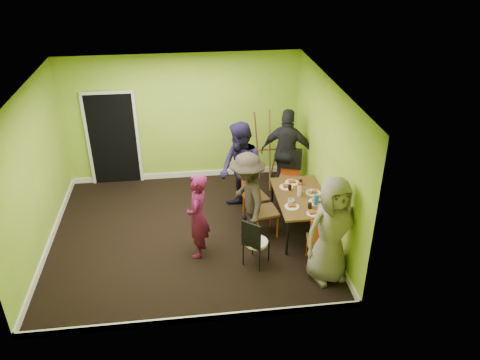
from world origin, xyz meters
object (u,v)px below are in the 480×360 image
Objects in this scene: thermos at (299,190)px; blue_bottle at (316,200)px; easel at (268,148)px; chair_bentwood at (254,241)px; person_standing at (198,216)px; chair_back_end at (291,164)px; orange_bottle at (301,191)px; dining_table at (301,199)px; chair_front_end at (320,239)px; person_left_near at (248,198)px; person_back_end at (287,152)px; chair_left_far at (252,194)px; chair_left_near at (260,207)px; person_left_far at (241,171)px; person_front_end at (332,231)px.

thermos is 0.41m from blue_bottle.
blue_bottle is (0.45, -2.19, -0.01)m from easel.
chair_bentwood is 1.03m from person_standing.
chair_back_end is at bearing -57.73° from easel.
easel is at bearing 158.13° from person_standing.
thermos is 0.12m from orange_bottle.
chair_back_end is at bearing 86.02° from dining_table.
dining_table is 1.53× the size of chair_front_end.
person_left_near is 0.91× the size of person_back_end.
chair_bentwood is (-0.16, -1.40, -0.07)m from chair_left_far.
easel reaches higher than chair_bentwood.
easel is at bearing 99.11° from orange_bottle.
chair_front_end is (-0.02, -2.33, -0.20)m from chair_back_end.
chair_bentwood is 0.87m from person_left_near.
person_standing reaches higher than chair_bentwood.
chair_left_far is 1.41m from chair_bentwood.
chair_left_near is 0.88m from person_left_far.
chair_left_far is 0.53× the size of person_left_far.
person_left_near reaches higher than chair_left_far.
chair_front_end is (0.07, -1.05, -0.15)m from dining_table.
chair_left_near is 1.61m from person_front_end.
chair_left_near is at bearing -4.28° from person_left_far.
chair_front_end is at bearing 13.02° from chair_left_far.
chair_left_near is 5.24× the size of blue_bottle.
dining_table is 1.01m from person_left_near.
dining_table is at bearing -81.65° from easel.
person_left_near is 1.87m from person_back_end.
dining_table is 0.40m from blue_bottle.
person_back_end is at bearing 79.63° from person_front_end.
thermos is at bearing 85.37° from chair_left_near.
dining_table is 1.28m from person_left_far.
thermos is (-0.11, 1.06, 0.31)m from chair_front_end.
chair_back_end is 2.34m from chair_front_end.
person_standing is at bearing -165.59° from thermos.
chair_left_far reaches higher than thermos.
blue_bottle is (0.93, -0.29, 0.25)m from chair_left_near.
person_standing is (-1.96, 0.59, 0.22)m from chair_front_end.
person_front_end is at bearing 6.63° from person_left_far.
chair_left_near is at bearing -175.58° from thermos.
dining_table is 1.94m from person_standing.
thermos is (0.24, -1.84, -0.00)m from easel.
person_front_end reaches higher than chair_bentwood.
chair_back_end is at bearing 138.37° from chair_left_near.
dining_table is 1.48m from person_back_end.
dining_table is 1.89m from easel.
chair_left_near reaches higher than thermos.
chair_left_far is at bearing 130.26° from chair_front_end.
person_left_near reaches higher than thermos.
person_left_far reaches higher than chair_back_end.
thermos is (-0.04, 0.02, 0.17)m from dining_table.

